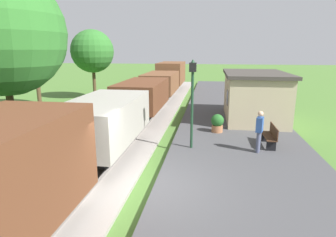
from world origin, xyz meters
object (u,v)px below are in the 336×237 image
(station_hut, at_px, (254,95))
(potted_planter, at_px, (217,123))
(person_waiting, at_px, (259,130))
(tree_trackside_far, at_px, (34,46))
(tree_field_left, at_px, (92,51))
(tree_trackside_mid, at_px, (1,33))
(bench_near_hut, at_px, (271,136))
(lamp_post_near, at_px, (192,88))
(freight_train, at_px, (143,95))

(station_hut, xyz_separation_m, potted_planter, (-2.17, -3.25, -0.93))
(person_waiting, xyz_separation_m, tree_trackside_far, (-14.10, 7.08, 3.37))
(tree_trackside_far, relative_size, tree_field_left, 1.12)
(potted_planter, xyz_separation_m, tree_trackside_mid, (-8.26, -3.98, 4.19))
(station_hut, height_order, bench_near_hut, station_hut)
(tree_trackside_mid, bearing_deg, station_hut, 34.73)
(tree_trackside_far, distance_m, tree_field_left, 5.74)
(bench_near_hut, relative_size, tree_trackside_far, 0.22)
(potted_planter, bearing_deg, bench_near_hut, -39.66)
(station_hut, bearing_deg, tree_trackside_mid, -145.27)
(bench_near_hut, height_order, lamp_post_near, lamp_post_near)
(freight_train, height_order, tree_trackside_far, tree_trackside_far)
(freight_train, bearing_deg, person_waiting, -43.44)
(freight_train, xyz_separation_m, potted_planter, (4.63, -3.20, -0.80))
(lamp_post_near, distance_m, tree_trackside_far, 13.45)
(potted_planter, relative_size, lamp_post_near, 0.25)
(person_waiting, distance_m, tree_trackside_far, 16.13)
(freight_train, bearing_deg, lamp_post_near, -58.71)
(person_waiting, distance_m, potted_planter, 3.15)
(freight_train, distance_m, station_hut, 6.80)
(person_waiting, distance_m, tree_trackside_mid, 10.61)
(person_waiting, relative_size, lamp_post_near, 0.46)
(station_hut, height_order, person_waiting, station_hut)
(freight_train, relative_size, tree_trackside_mid, 4.46)
(station_hut, distance_m, tree_field_left, 14.59)
(freight_train, xyz_separation_m, tree_trackside_mid, (-3.63, -7.19, 3.39))
(freight_train, bearing_deg, tree_trackside_far, 171.39)
(person_waiting, height_order, potted_planter, person_waiting)
(bench_near_hut, height_order, potted_planter, potted_planter)
(freight_train, height_order, lamp_post_near, lamp_post_near)
(bench_near_hut, bearing_deg, tree_trackside_far, 157.06)
(station_hut, distance_m, tree_trackside_mid, 13.10)
(freight_train, height_order, bench_near_hut, freight_train)
(lamp_post_near, bearing_deg, tree_trackside_far, 148.60)
(tree_trackside_far, bearing_deg, freight_train, -8.61)
(bench_near_hut, bearing_deg, tree_trackside_mid, -168.45)
(lamp_post_near, bearing_deg, freight_train, 121.29)
(freight_train, bearing_deg, station_hut, 0.37)
(bench_near_hut, distance_m, tree_trackside_mid, 11.49)
(person_waiting, xyz_separation_m, lamp_post_near, (-2.72, 0.13, 1.62))
(freight_train, xyz_separation_m, lamp_post_near, (3.50, -5.76, 1.28))
(person_waiting, bearing_deg, freight_train, -24.84)
(station_hut, bearing_deg, freight_train, -179.63)
(freight_train, height_order, person_waiting, freight_train)
(tree_field_left, bearing_deg, lamp_post_near, -52.48)
(potted_planter, bearing_deg, station_hut, 56.22)
(tree_field_left, bearing_deg, freight_train, -47.78)
(potted_planter, xyz_separation_m, tree_field_left, (-10.62, 9.80, 3.43))
(tree_field_left, bearing_deg, tree_trackside_mid, -80.28)
(station_hut, bearing_deg, bench_near_hut, -89.42)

